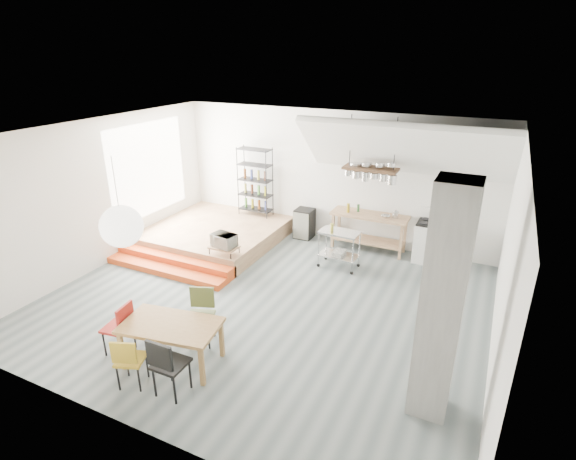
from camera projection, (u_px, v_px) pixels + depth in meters
The scene contains 26 objects.
floor at pixel (265, 300), 8.67m from camera, with size 8.00×8.00×0.00m, color #576264.
wall_back at pixel (332, 177), 10.99m from camera, with size 8.00×0.04×3.20m, color silver.
wall_left at pixel (101, 194), 9.67m from camera, with size 0.04×7.00×3.20m, color silver.
wall_right at pixel (508, 267), 6.46m from camera, with size 0.04×7.00×3.20m, color silver.
ceiling at pixel (262, 134), 7.47m from camera, with size 8.00×7.00×0.02m, color white.
slope_ceiling at pixel (404, 149), 9.41m from camera, with size 4.40×1.80×0.15m, color white.
window_pane at pixel (149, 169), 10.84m from camera, with size 0.02×2.50×2.20m, color white.
platform at pixel (215, 234), 11.27m from camera, with size 3.00×3.00×0.40m, color #8B6245.
step_lower at pixel (165, 270), 9.69m from camera, with size 3.00×0.35×0.13m, color #D64A19.
step_upper at pixel (175, 261), 9.96m from camera, with size 3.00×0.35×0.27m, color #D64A19.
concrete_column at pixel (442, 305), 5.49m from camera, with size 0.50×0.50×3.20m, color gray.
kitchen_counter at pixel (369, 225), 10.62m from camera, with size 1.80×0.60×0.91m.
stove at pixel (429, 241), 10.12m from camera, with size 0.60×0.60×1.18m.
pot_rack at pixel (371, 172), 9.91m from camera, with size 1.20×0.50×1.43m.
wire_shelving at pixel (255, 181), 11.65m from camera, with size 0.88×0.38×1.80m.
microwave_shelf at pixel (224, 247), 9.65m from camera, with size 0.60×0.40×0.16m.
paper_lantern at pixel (121, 226), 6.29m from camera, with size 0.60×0.60×0.60m, color white.
dining_table at pixel (171, 328), 6.73m from camera, with size 1.57×1.06×0.69m.
chair_mustard at pixel (128, 358), 6.27m from camera, with size 0.49×0.49×0.83m.
chair_black at pixel (166, 362), 6.08m from camera, with size 0.44×0.44×0.95m.
chair_olive at pixel (201, 311), 7.31m from camera, with size 0.54×0.54×0.92m.
chair_red at pixel (121, 324), 6.99m from camera, with size 0.46×0.46×0.88m.
rolling_cart at pixel (339, 244), 9.79m from camera, with size 0.88×0.52×0.85m.
mini_fridge at pixel (304, 223), 11.44m from camera, with size 0.44×0.44×0.75m, color black.
microwave at pixel (224, 240), 9.59m from camera, with size 0.52×0.35×0.29m, color beige.
bowl at pixel (386, 216), 10.31m from camera, with size 0.21×0.21×0.05m, color silver.
Camera 1 is at (3.66, -6.59, 4.52)m, focal length 28.00 mm.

